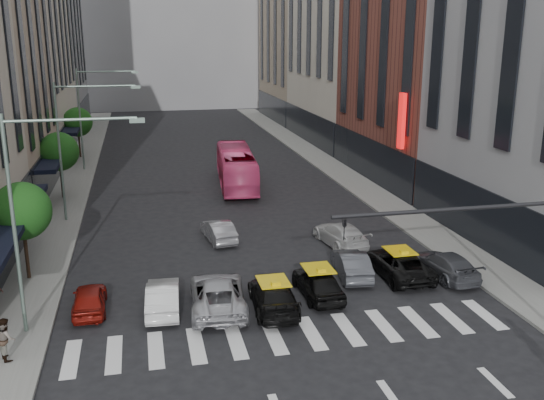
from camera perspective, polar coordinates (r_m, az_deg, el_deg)
ground at (r=24.49m, az=3.35°, el=-14.13°), size 160.00×160.00×0.00m
sidewalk_left at (r=52.17m, az=-18.26°, el=1.30°), size 3.00×96.00×0.15m
sidewalk_right at (r=54.74m, az=6.42°, el=2.62°), size 3.00×96.00×0.15m
building_left_d at (r=86.24m, az=-20.73°, el=16.37°), size 8.00×18.00×30.00m
building_right_b at (r=52.75m, az=13.84°, el=15.96°), size 8.00×18.00×26.00m
building_right_d at (r=88.53m, az=2.63°, el=16.60°), size 8.00×18.00×28.00m
tree_near at (r=32.14m, az=-22.50°, el=-0.98°), size 2.88×2.88×4.95m
tree_mid at (r=47.59m, az=-19.41°, el=4.32°), size 2.88×2.88×4.95m
tree_far at (r=63.31m, az=-17.82°, el=7.00°), size 2.88×2.88×4.95m
streetlamp_near at (r=25.56m, az=-21.30°, el=0.39°), size 5.38×0.25×9.00m
streetlamp_mid at (r=41.14m, az=-18.16°, el=6.01°), size 5.38×0.25×9.00m
streetlamp_far at (r=56.96m, az=-16.73°, el=8.52°), size 5.38×0.25×9.00m
traffic_signal at (r=24.97m, az=21.45°, el=-3.40°), size 10.10×0.20×6.00m
liberty_sign at (r=44.94m, az=12.11°, el=7.28°), size 0.30×0.70×4.00m
car_red at (r=28.60m, az=-16.81°, el=-8.91°), size 1.48×3.60×1.22m
car_white_front at (r=27.91m, az=-10.23°, el=-8.94°), size 1.69×4.19×1.35m
car_silver at (r=27.73m, az=-5.13°, el=-8.78°), size 2.84×5.47×1.47m
taxi_left at (r=27.55m, az=0.12°, el=-9.00°), size 2.19×4.81×1.37m
taxi_center at (r=28.93m, az=4.34°, el=-7.77°), size 1.80×4.18×1.40m
car_grey_mid at (r=31.45m, az=7.48°, el=-5.98°), size 1.92×4.24×1.35m
taxi_right at (r=31.87m, az=11.88°, el=-5.88°), size 2.27×4.92×1.37m
car_grey_curb at (r=32.37m, az=16.04°, el=-5.88°), size 2.13×4.60×1.30m
car_row2_left at (r=36.57m, az=-5.05°, el=-2.88°), size 1.88×4.04×1.28m
car_row2_right at (r=35.89m, az=6.46°, el=-3.21°), size 2.50×4.89×1.36m
bus at (r=49.38m, az=-3.39°, el=3.07°), size 3.59×11.44×3.14m
pedestrian_near at (r=25.42m, az=-23.77°, el=-11.85°), size 0.90×0.99×1.66m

